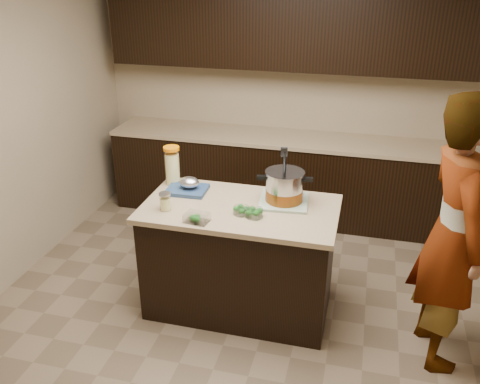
# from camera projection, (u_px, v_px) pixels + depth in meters

# --- Properties ---
(ground_plane) EXTENTS (4.00, 4.00, 0.00)m
(ground_plane) POSITION_uv_depth(u_px,v_px,m) (240.00, 304.00, 4.17)
(ground_plane) COLOR brown
(ground_plane) RESTS_ON ground
(room_shell) EXTENTS (4.04, 4.04, 2.72)m
(room_shell) POSITION_uv_depth(u_px,v_px,m) (240.00, 99.00, 3.45)
(room_shell) COLOR tan
(room_shell) RESTS_ON ground
(back_cabinets) EXTENTS (3.60, 0.63, 2.33)m
(back_cabinets) POSITION_uv_depth(u_px,v_px,m) (281.00, 131.00, 5.30)
(back_cabinets) COLOR black
(back_cabinets) RESTS_ON ground
(island) EXTENTS (1.46, 0.81, 0.90)m
(island) POSITION_uv_depth(u_px,v_px,m) (240.00, 258.00, 3.98)
(island) COLOR black
(island) RESTS_ON ground
(dish_towel) EXTENTS (0.39, 0.39, 0.02)m
(dish_towel) POSITION_uv_depth(u_px,v_px,m) (284.00, 201.00, 3.85)
(dish_towel) COLOR #507856
(dish_towel) RESTS_ON island
(stock_pot) EXTENTS (0.42, 0.34, 0.42)m
(stock_pot) POSITION_uv_depth(u_px,v_px,m) (284.00, 188.00, 3.81)
(stock_pot) COLOR #B7B7BC
(stock_pot) RESTS_ON dish_towel
(lemonade_pitcher) EXTENTS (0.15, 0.15, 0.31)m
(lemonade_pitcher) POSITION_uv_depth(u_px,v_px,m) (172.00, 167.00, 4.12)
(lemonade_pitcher) COLOR #E2DD8A
(lemonade_pitcher) RESTS_ON island
(mason_jar) EXTENTS (0.11, 0.11, 0.14)m
(mason_jar) POSITION_uv_depth(u_px,v_px,m) (165.00, 202.00, 3.72)
(mason_jar) COLOR #E2DD8A
(mason_jar) RESTS_ON island
(broccoli_tub_left) EXTENTS (0.13, 0.13, 0.06)m
(broccoli_tub_left) POSITION_uv_depth(u_px,v_px,m) (241.00, 211.00, 3.67)
(broccoli_tub_left) COLOR silver
(broccoli_tub_left) RESTS_ON island
(broccoli_tub_right) EXTENTS (0.16, 0.16, 0.06)m
(broccoli_tub_right) POSITION_uv_depth(u_px,v_px,m) (254.00, 213.00, 3.63)
(broccoli_tub_right) COLOR silver
(broccoli_tub_right) RESTS_ON island
(broccoli_tub_rect) EXTENTS (0.18, 0.14, 0.06)m
(broccoli_tub_rect) POSITION_uv_depth(u_px,v_px,m) (197.00, 218.00, 3.57)
(broccoli_tub_rect) COLOR silver
(broccoli_tub_rect) RESTS_ON island
(blue_tray) EXTENTS (0.32, 0.26, 0.12)m
(blue_tray) POSITION_uv_depth(u_px,v_px,m) (188.00, 187.00, 4.02)
(blue_tray) COLOR navy
(blue_tray) RESTS_ON island
(person) EXTENTS (0.59, 0.77, 1.90)m
(person) POSITION_uv_depth(u_px,v_px,m) (454.00, 236.00, 3.30)
(person) COLOR gray
(person) RESTS_ON ground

